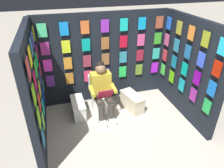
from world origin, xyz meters
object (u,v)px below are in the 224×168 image
object	(u,v)px
person_reading	(102,90)
comic_longbox_far	(132,102)
comic_longbox_near	(78,108)
toilet	(100,96)

from	to	relation	value
person_reading	comic_longbox_far	distance (m)	0.79
comic_longbox_near	person_reading	bearing A→B (deg)	163.21
comic_longbox_near	comic_longbox_far	world-z (taller)	comic_longbox_far
comic_longbox_near	toilet	bearing A→B (deg)	-171.31
person_reading	comic_longbox_far	xyz separation A→B (m)	(-0.67, -0.02, -0.41)
toilet	person_reading	xyz separation A→B (m)	(-0.01, 0.23, 0.27)
person_reading	comic_longbox_near	xyz separation A→B (m)	(0.50, -0.15, -0.43)
toilet	person_reading	world-z (taller)	person_reading
comic_longbox_near	comic_longbox_far	distance (m)	1.18
comic_longbox_near	comic_longbox_far	xyz separation A→B (m)	(-1.17, 0.13, 0.02)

